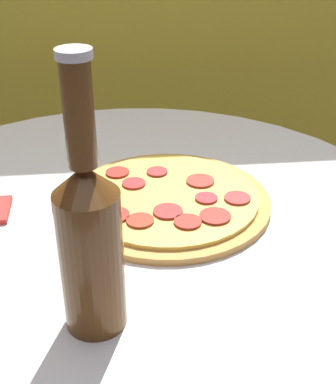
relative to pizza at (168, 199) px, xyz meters
The scene contains 4 objects.
table 0.19m from the pizza, 149.76° to the right, with size 0.86×0.86×0.77m.
fence_panel 0.71m from the pizza, 94.81° to the left, with size 1.59×0.04×1.68m.
pizza is the anchor object (origin of this frame).
beer_bottle 0.27m from the pizza, 113.35° to the right, with size 0.06×0.06×0.29m.
Camera 1 is at (-0.01, -0.62, 1.17)m, focal length 50.00 mm.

